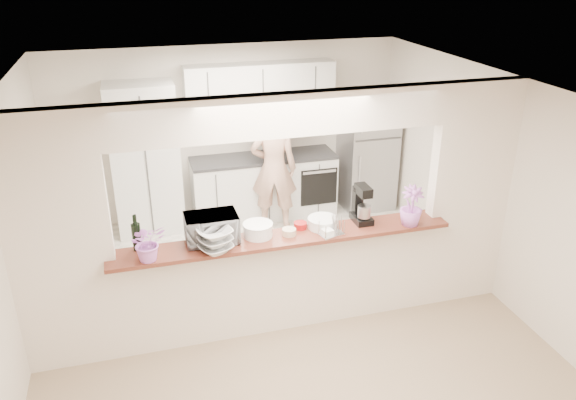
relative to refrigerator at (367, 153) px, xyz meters
name	(u,v)px	position (x,y,z in m)	size (l,w,h in m)	color
floor	(284,325)	(-2.05, -2.65, -0.85)	(6.00, 6.00, 0.00)	tan
tile_overlay	(252,255)	(-2.05, -1.10, -0.84)	(5.00, 2.90, 0.01)	beige
partition	(283,198)	(-2.05, -2.65, 0.63)	(5.00, 0.15, 2.50)	white
bar_counter	(284,279)	(-2.05, -2.65, -0.27)	(3.40, 0.38, 1.09)	white
kitchen_cabinets	(219,158)	(-2.24, 0.07, 0.12)	(3.15, 0.62, 2.25)	silver
refrigerator	(367,153)	(0.00, 0.00, 0.00)	(0.75, 0.70, 1.70)	#A2A2A7
flower_left	(148,242)	(-3.35, -2.80, 0.42)	(0.32, 0.27, 0.35)	#CE6DAC
wine_bottle_a	(136,237)	(-3.45, -2.58, 0.38)	(0.07, 0.07, 0.36)	black
wine_bottle_b	(137,236)	(-3.44, -2.58, 0.38)	(0.07, 0.07, 0.36)	black
toaster_oven	(211,228)	(-2.75, -2.60, 0.38)	(0.50, 0.34, 0.28)	#A2A2A6
serving_bowls	(215,241)	(-2.75, -2.82, 0.35)	(0.31, 0.31, 0.23)	silver
plate_stack_a	(258,230)	(-2.30, -2.62, 0.31)	(0.30, 0.30, 0.13)	white
plate_stack_b	(323,223)	(-1.63, -2.62, 0.29)	(0.31, 0.31, 0.11)	white
red_bowl	(300,225)	(-1.85, -2.57, 0.27)	(0.13, 0.13, 0.06)	maroon
tan_bowl	(289,232)	(-2.00, -2.68, 0.27)	(0.14, 0.14, 0.07)	#C7AF8C
utensil_caddy	(332,227)	(-1.60, -2.80, 0.33)	(0.26, 0.19, 0.22)	silver
stand_mixer	(362,205)	(-1.20, -2.59, 0.42)	(0.17, 0.28, 0.40)	black
flower_right	(411,206)	(-0.75, -2.80, 0.45)	(0.23, 0.23, 0.41)	#B561B3
person	(274,169)	(-1.55, -0.35, 0.03)	(0.64, 0.42, 1.76)	tan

